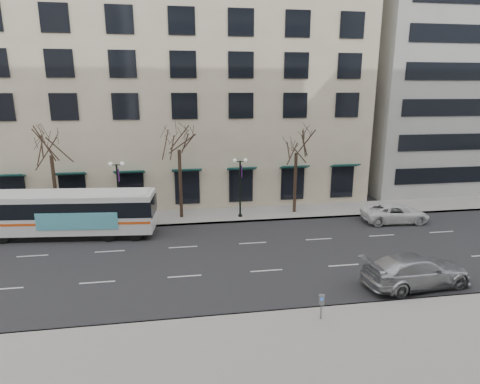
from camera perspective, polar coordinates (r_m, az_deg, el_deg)
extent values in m
plane|color=black|center=(26.71, -8.00, -9.62)|extent=(160.00, 160.00, 0.00)
cube|color=gray|center=(35.47, -0.18, -3.19)|extent=(80.00, 4.00, 0.15)
cube|color=#BBAB8F|center=(45.46, -11.70, 15.66)|extent=(40.00, 20.00, 24.00)
cube|color=#999993|center=(56.00, 27.96, 19.73)|extent=(25.00, 20.00, 35.00)
cylinder|color=black|center=(35.56, -24.78, 0.17)|extent=(0.28, 0.28, 5.74)
cylinder|color=black|center=(34.12, -8.46, 1.00)|extent=(0.28, 0.28, 5.95)
cylinder|color=black|center=(35.64, 7.84, 1.19)|extent=(0.28, 0.28, 5.46)
cylinder|color=black|center=(34.01, -16.87, -0.35)|extent=(0.16, 0.16, 5.00)
cylinder|color=black|center=(34.66, -16.59, -4.11)|extent=(0.36, 0.36, 0.30)
cube|color=black|center=(33.49, -17.17, 3.70)|extent=(0.90, 0.06, 0.06)
sphere|color=silver|center=(33.55, -17.95, 3.83)|extent=(0.32, 0.32, 0.32)
sphere|color=silver|center=(33.41, -16.42, 3.91)|extent=(0.32, 0.32, 0.32)
cube|color=#4D1C69|center=(33.64, -16.86, 2.29)|extent=(0.04, 0.45, 1.00)
cylinder|color=black|center=(34.04, 0.02, 0.30)|extent=(0.16, 0.16, 5.00)
cylinder|color=black|center=(34.69, 0.02, -3.47)|extent=(0.36, 0.36, 0.30)
cube|color=black|center=(33.52, 0.02, 4.36)|extent=(0.90, 0.06, 0.06)
sphere|color=silver|center=(33.44, -0.74, 4.51)|extent=(0.32, 0.32, 0.32)
sphere|color=silver|center=(33.58, 0.78, 4.55)|extent=(0.32, 0.32, 0.32)
cube|color=#4D1C69|center=(33.70, 0.22, 2.94)|extent=(0.04, 0.45, 1.00)
cube|color=silver|center=(32.56, -23.23, -2.63)|extent=(12.83, 3.97, 2.89)
cube|color=black|center=(33.05, -22.95, -5.33)|extent=(11.79, 3.54, 0.47)
cube|color=black|center=(32.34, -22.78, -1.87)|extent=(12.33, 3.96, 1.16)
cube|color=#E55215|center=(32.70, -23.14, -3.47)|extent=(12.71, 3.98, 0.19)
cube|color=#50B0C2|center=(31.04, -22.20, -3.90)|extent=(5.76, 0.63, 1.26)
cube|color=silver|center=(32.19, -23.49, -0.11)|extent=(12.17, 3.63, 0.08)
cylinder|color=black|center=(33.71, -30.77, -5.46)|extent=(1.08, 0.40, 1.05)
cylinder|color=black|center=(35.75, -29.04, -4.18)|extent=(1.08, 0.40, 1.05)
cylinder|color=black|center=(30.94, -18.19, -5.75)|extent=(1.08, 0.40, 1.05)
cylinder|color=black|center=(33.15, -17.15, -4.32)|extent=(1.08, 0.40, 1.05)
cylinder|color=black|center=(30.50, -14.74, -5.79)|extent=(1.08, 0.40, 1.05)
cylinder|color=black|center=(32.74, -13.92, -4.33)|extent=(1.08, 0.40, 1.05)
imported|color=#B0B2B8|center=(25.08, 23.78, -10.17)|extent=(6.49, 3.21, 1.82)
imported|color=white|center=(35.91, 21.18, -2.83)|extent=(5.61, 2.86, 1.52)
cylinder|color=slate|center=(20.31, 11.45, -16.18)|extent=(0.08, 0.08, 0.87)
cube|color=slate|center=(20.02, 11.54, -14.75)|extent=(0.31, 0.25, 0.48)
cube|color=blue|center=(19.93, 11.71, -14.69)|extent=(0.13, 0.06, 0.17)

